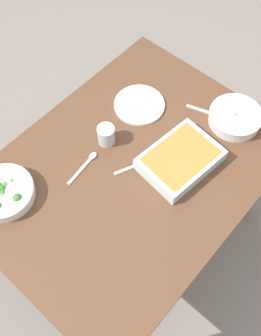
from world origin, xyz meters
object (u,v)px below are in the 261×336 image
object	(u,v)px
broccoli_bowl	(4,192)
spoon_spare	(86,163)
stew_bowl	(235,117)
drink_cup	(106,136)
fork_on_table	(138,165)
baking_dish	(180,159)
spoon_by_broccoli	(0,205)
spoon_by_stew	(212,113)
side_plate	(139,105)

from	to	relation	value
broccoli_bowl	spoon_spare	xyz separation A→B (m)	(-0.30, 0.13, -0.03)
stew_bowl	broccoli_bowl	xyz separation A→B (m)	(0.86, -0.45, -0.00)
stew_bowl	drink_cup	distance (m)	0.54
spoon_spare	fork_on_table	size ratio (longest dim) A/B	1.04
stew_bowl	baking_dish	size ratio (longest dim) A/B	0.69
spoon_by_broccoli	baking_dish	bearing A→B (deg)	146.49
spoon_by_stew	drink_cup	bearing A→B (deg)	-31.25
baking_dish	spoon_by_broccoli	size ratio (longest dim) A/B	1.92
side_plate	spoon_spare	distance (m)	0.36
broccoli_bowl	fork_on_table	xyz separation A→B (m)	(-0.43, 0.29, -0.03)
broccoli_bowl	baking_dish	size ratio (longest dim) A/B	0.72
stew_bowl	spoon_spare	xyz separation A→B (m)	(0.56, -0.32, -0.03)
spoon_by_stew	fork_on_table	size ratio (longest dim) A/B	1.02
side_plate	spoon_by_stew	bearing A→B (deg)	122.87
side_plate	spoon_by_stew	distance (m)	0.31
baking_dish	spoon_by_broccoli	bearing A→B (deg)	-33.51
broccoli_bowl	fork_on_table	distance (m)	0.52
drink_cup	baking_dish	bearing A→B (deg)	111.06
baking_dish	drink_cup	xyz separation A→B (m)	(0.11, -0.29, 0.00)
stew_bowl	side_plate	distance (m)	0.41
broccoli_bowl	spoon_spare	world-z (taller)	broccoli_bowl
baking_dish	drink_cup	world-z (taller)	drink_cup
broccoli_bowl	baking_dish	world-z (taller)	broccoli_bowl
spoon_spare	spoon_by_broccoli	bearing A→B (deg)	-18.36
broccoli_bowl	side_plate	xyz separation A→B (m)	(-0.66, 0.09, -0.02)
spoon_by_stew	fork_on_table	distance (m)	0.41
drink_cup	side_plate	distance (m)	0.23
broccoli_bowl	drink_cup	size ratio (longest dim) A/B	2.73
broccoli_bowl	spoon_by_broccoli	world-z (taller)	broccoli_bowl
spoon_by_stew	baking_dish	bearing A→B (deg)	9.72
spoon_by_stew	side_plate	bearing A→B (deg)	-57.13
drink_cup	fork_on_table	xyz separation A→B (m)	(0.00, 0.17, -0.04)
baking_dish	spoon_by_broccoli	world-z (taller)	baking_dish
stew_bowl	broccoli_bowl	distance (m)	0.97
drink_cup	spoon_spare	xyz separation A→B (m)	(0.13, 0.02, -0.03)
side_plate	spoon_by_stew	xyz separation A→B (m)	(-0.17, 0.26, -0.00)
spoon_by_broccoli	fork_on_table	bearing A→B (deg)	150.30
spoon_by_broccoli	fork_on_table	distance (m)	0.54
side_plate	fork_on_table	world-z (taller)	side_plate
drink_cup	side_plate	size ratio (longest dim) A/B	0.39
stew_bowl	fork_on_table	world-z (taller)	stew_bowl
spoon_by_stew	spoon_spare	bearing A→B (deg)	-23.05
baking_dish	spoon_spare	bearing A→B (deg)	-48.26
drink_cup	fork_on_table	bearing A→B (deg)	89.36
drink_cup	side_plate	bearing A→B (deg)	-174.81
baking_dish	spoon_spare	distance (m)	0.37
side_plate	fork_on_table	bearing A→B (deg)	39.87
stew_bowl	spoon_by_broccoli	xyz separation A→B (m)	(0.90, -0.43, -0.03)
stew_bowl	spoon_by_stew	xyz separation A→B (m)	(0.03, -0.09, -0.03)
broccoli_bowl	spoon_by_stew	distance (m)	0.91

